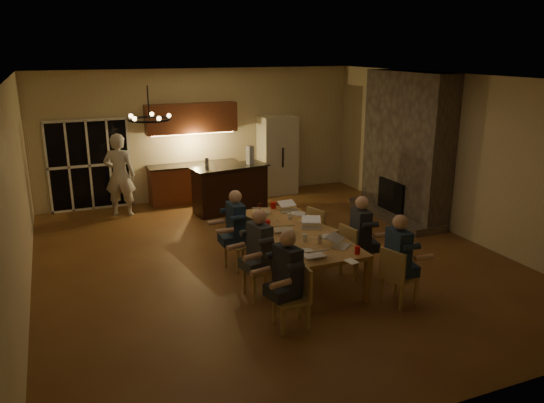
{
  "coord_description": "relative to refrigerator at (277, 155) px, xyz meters",
  "views": [
    {
      "loc": [
        -3.42,
        -8.23,
        3.69
      ],
      "look_at": [
        0.14,
        0.3,
        0.99
      ],
      "focal_mm": 35.0,
      "sensor_mm": 36.0,
      "label": 1
    }
  ],
  "objects": [
    {
      "name": "floor",
      "position": [
        -1.9,
        -4.15,
        -1.0
      ],
      "size": [
        9.0,
        9.0,
        0.0
      ],
      "primitive_type": "plane",
      "color": "brown",
      "rests_on": "ground"
    },
    {
      "name": "back_wall",
      "position": [
        -1.9,
        0.37,
        0.6
      ],
      "size": [
        8.0,
        0.04,
        3.2
      ],
      "primitive_type": "cube",
      "color": "beige",
      "rests_on": "ground"
    },
    {
      "name": "left_wall",
      "position": [
        -5.92,
        -4.15,
        0.6
      ],
      "size": [
        0.04,
        9.0,
        3.2
      ],
      "primitive_type": "cube",
      "color": "beige",
      "rests_on": "ground"
    },
    {
      "name": "right_wall",
      "position": [
        2.12,
        -4.15,
        0.6
      ],
      "size": [
        0.04,
        9.0,
        3.2
      ],
      "primitive_type": "cube",
      "color": "beige",
      "rests_on": "ground"
    },
    {
      "name": "ceiling",
      "position": [
        -1.9,
        -4.15,
        2.22
      ],
      "size": [
        8.0,
        9.0,
        0.04
      ],
      "primitive_type": "cube",
      "color": "white",
      "rests_on": "back_wall"
    },
    {
      "name": "french_doors",
      "position": [
        -4.6,
        0.32,
        0.05
      ],
      "size": [
        1.86,
        0.08,
        2.1
      ],
      "primitive_type": "cube",
      "color": "black",
      "rests_on": "ground"
    },
    {
      "name": "fireplace",
      "position": [
        1.8,
        -2.95,
        0.6
      ],
      "size": [
        0.58,
        2.5,
        3.2
      ],
      "primitive_type": "cube",
      "color": "#635A4E",
      "rests_on": "ground"
    },
    {
      "name": "kitchenette",
      "position": [
        -2.2,
        0.05,
        0.2
      ],
      "size": [
        2.24,
        0.68,
        2.4
      ],
      "primitive_type": null,
      "color": "brown",
      "rests_on": "ground"
    },
    {
      "name": "refrigerator",
      "position": [
        0.0,
        0.0,
        0.0
      ],
      "size": [
        0.9,
        0.68,
        2.0
      ],
      "primitive_type": "cube",
      "color": "beige",
      "rests_on": "ground"
    },
    {
      "name": "dining_table",
      "position": [
        -1.71,
        -4.86,
        -0.62
      ],
      "size": [
        1.1,
        2.87,
        0.75
      ],
      "primitive_type": "cube",
      "color": "tan",
      "rests_on": "ground"
    },
    {
      "name": "bar_island",
      "position": [
        -1.67,
        -1.12,
        -0.46
      ],
      "size": [
        1.83,
        0.92,
        1.08
      ],
      "primitive_type": "cube",
      "rotation": [
        0.0,
        0.0,
        0.14
      ],
      "color": "black",
      "rests_on": "ground"
    },
    {
      "name": "chair_left_near",
      "position": [
        -2.59,
        -6.5,
        -0.55
      ],
      "size": [
        0.48,
        0.48,
        0.89
      ],
      "primitive_type": null,
      "rotation": [
        0.0,
        0.0,
        -1.66
      ],
      "color": "tan",
      "rests_on": "ground"
    },
    {
      "name": "chair_left_mid",
      "position": [
        -2.62,
        -5.42,
        -0.55
      ],
      "size": [
        0.47,
        0.47,
        0.89
      ],
      "primitive_type": null,
      "rotation": [
        0.0,
        0.0,
        -1.49
      ],
      "color": "tan",
      "rests_on": "ground"
    },
    {
      "name": "chair_left_far",
      "position": [
        -2.55,
        -4.31,
        -0.55
      ],
      "size": [
        0.55,
        0.55,
        0.89
      ],
      "primitive_type": null,
      "rotation": [
        0.0,
        0.0,
        -1.28
      ],
      "color": "tan",
      "rests_on": "ground"
    },
    {
      "name": "chair_right_near",
      "position": [
        -0.81,
        -6.47,
        -0.55
      ],
      "size": [
        0.56,
        0.56,
        0.89
      ],
      "primitive_type": null,
      "rotation": [
        0.0,
        0.0,
        1.89
      ],
      "color": "tan",
      "rests_on": "ground"
    },
    {
      "name": "chair_right_mid",
      "position": [
        -0.85,
        -5.33,
        -0.55
      ],
      "size": [
        0.5,
        0.5,
        0.89
      ],
      "primitive_type": null,
      "rotation": [
        0.0,
        0.0,
        1.73
      ],
      "color": "tan",
      "rests_on": "ground"
    },
    {
      "name": "chair_right_far",
      "position": [
        -0.9,
        -4.23,
        -0.55
      ],
      "size": [
        0.55,
        0.55,
        0.89
      ],
      "primitive_type": null,
      "rotation": [
        0.0,
        0.0,
        1.89
      ],
      "color": "tan",
      "rests_on": "ground"
    },
    {
      "name": "person_left_near",
      "position": [
        -2.6,
        -6.41,
        -0.31
      ],
      "size": [
        0.71,
        0.71,
        1.38
      ],
      "primitive_type": null,
      "rotation": [
        0.0,
        0.0,
        -1.37
      ],
      "color": "#272A32",
      "rests_on": "ground"
    },
    {
      "name": "person_right_near",
      "position": [
        -0.84,
        -6.43,
        -0.31
      ],
      "size": [
        0.64,
        0.64,
        1.38
      ],
      "primitive_type": null,
      "rotation": [
        0.0,
        0.0,
        1.5
      ],
      "color": "#1F334D",
      "rests_on": "ground"
    },
    {
      "name": "person_left_mid",
      "position": [
        -2.61,
        -5.4,
        -0.31
      ],
      "size": [
        0.71,
        0.71,
        1.38
      ],
      "primitive_type": null,
      "rotation": [
        0.0,
        0.0,
        -1.37
      ],
      "color": "#3C4347",
      "rests_on": "ground"
    },
    {
      "name": "person_right_mid",
      "position": [
        -0.82,
        -5.37,
        -0.31
      ],
      "size": [
        0.69,
        0.69,
        1.38
      ],
      "primitive_type": null,
      "rotation": [
        0.0,
        0.0,
        1.41
      ],
      "color": "#272A32",
      "rests_on": "ground"
    },
    {
      "name": "person_left_far",
      "position": [
        -2.59,
        -4.23,
        -0.31
      ],
      "size": [
        0.6,
        0.6,
        1.38
      ],
      "primitive_type": null,
      "rotation": [
        0.0,
        0.0,
        -1.57
      ],
      "color": "#1F334D",
      "rests_on": "ground"
    },
    {
      "name": "standing_person",
      "position": [
        -4.03,
        -0.44,
        -0.06
      ],
      "size": [
        0.81,
        0.68,
        1.88
      ],
      "primitive_type": "imported",
      "rotation": [
        0.0,
        0.0,
        2.75
      ],
      "color": "silver",
      "rests_on": "ground"
    },
    {
      "name": "chandelier",
      "position": [
        -4.09,
        -5.13,
        1.75
      ],
      "size": [
        0.57,
        0.57,
        0.03
      ],
      "primitive_type": "torus",
      "color": "black",
      "rests_on": "ceiling"
    },
    {
      "name": "laptop_a",
      "position": [
        -1.98,
        -5.96,
        -0.14
      ],
      "size": [
        0.32,
        0.28,
        0.23
      ],
      "primitive_type": null,
      "rotation": [
        0.0,
        0.0,
        3.13
      ],
      "color": "silver",
      "rests_on": "dining_table"
    },
    {
      "name": "laptop_b",
      "position": [
        -1.41,
        -5.78,
        -0.14
      ],
      "size": [
        0.42,
        0.42,
        0.23
      ],
      "primitive_type": null,
      "rotation": [
        0.0,
        0.0,
        0.66
      ],
      "color": "silver",
      "rests_on": "dining_table"
    },
    {
      "name": "laptop_c",
      "position": [
        -1.94,
        -4.78,
        -0.14
      ],
      "size": [
        0.39,
        0.36,
        0.23
      ],
      "primitive_type": null,
      "rotation": [
        0.0,
        0.0,
        2.84
      ],
      "color": "silver",
      "rests_on": "dining_table"
    },
    {
      "name": "laptop_d",
      "position": [
        -1.45,
        -4.83,
        -0.14
      ],
      "size": [
        0.41,
        0.39,
        0.23
      ],
      "primitive_type": null,
      "rotation": [
        0.0,
        0.0,
        -0.43
      ],
      "color": "silver",
      "rests_on": "dining_table"
    },
    {
      "name": "laptop_e",
      "position": [
        -1.91,
        -3.7,
        -0.14
      ],
      "size": [
        0.41,
        0.39,
        0.23
      ],
      "primitive_type": null,
      "rotation": [
        0.0,
        0.0,
        2.68
      ],
      "color": "silver",
      "rests_on": "dining_table"
    },
    {
      "name": "laptop_f",
      "position": [
        -1.4,
        -3.82,
        -0.14
      ],
      "size": [
        0.33,
        0.29,
        0.23
      ],
      "primitive_type": null,
      "rotation": [
        0.0,
        0.0,
        0.04
      ],
      "color": "silver",
      "rests_on": "dining_table"
    },
    {
      "name": "mug_front",
      "position": [
        -1.82,
        -5.31,
        -0.2
      ],
      "size": [
        0.08,
        0.08,
        0.1
      ],
      "primitive_type": "cylinder",
      "color": "silver",
      "rests_on": "dining_table"
    },
    {
      "name": "mug_mid",
      "position": [
        -1.59,
        -4.24,
        -0.2
      ],
      "size": [
        0.07,
        0.07,
        0.1
      ],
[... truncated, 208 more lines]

